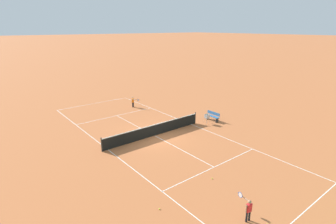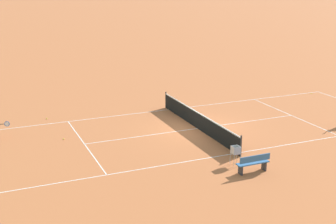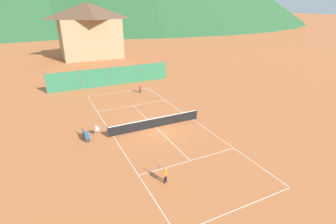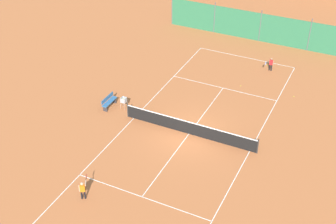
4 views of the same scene
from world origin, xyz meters
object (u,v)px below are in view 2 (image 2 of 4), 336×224
object	(u,v)px
tennis_ball_near_corner	(64,139)
tennis_ball_by_net_left	(312,94)
tennis_net	(198,120)
courtside_bench	(253,163)
ball_hopper	(236,151)
tennis_ball_alley_left	(47,119)

from	to	relation	value
tennis_ball_near_corner	tennis_ball_by_net_left	bearing A→B (deg)	-81.74
tennis_net	tennis_ball_near_corner	xyz separation A→B (m)	(1.10, 7.24, -0.47)
courtside_bench	tennis_ball_by_net_left	bearing A→B (deg)	-48.70
tennis_ball_by_net_left	tennis_ball_near_corner	bearing A→B (deg)	98.26
ball_hopper	courtside_bench	distance (m)	1.10
tennis_ball_by_net_left	ball_hopper	xyz separation A→B (m)	(-9.06, 11.76, 0.63)
tennis_ball_alley_left	tennis_ball_near_corner	world-z (taller)	same
tennis_ball_alley_left	courtside_bench	xyz separation A→B (m)	(-11.42, -7.00, 0.42)
tennis_ball_by_net_left	tennis_ball_alley_left	bearing A→B (deg)	85.91
tennis_net	tennis_ball_by_net_left	xyz separation A→B (m)	(3.75, -11.02, -0.47)
tennis_net	tennis_ball_alley_left	bearing A→B (deg)	55.80
tennis_net	tennis_ball_near_corner	bearing A→B (deg)	81.33
tennis_ball_near_corner	courtside_bench	size ratio (longest dim) A/B	0.04
courtside_bench	tennis_ball_alley_left	bearing A→B (deg)	31.48
ball_hopper	tennis_net	bearing A→B (deg)	-7.98
tennis_ball_near_corner	courtside_bench	distance (m)	10.07
tennis_ball_alley_left	ball_hopper	world-z (taller)	ball_hopper
tennis_ball_alley_left	ball_hopper	distance (m)	12.39
tennis_ball_near_corner	tennis_ball_by_net_left	size ratio (longest dim) A/B	1.00
tennis_net	tennis_ball_by_net_left	size ratio (longest dim) A/B	139.09
tennis_ball_alley_left	tennis_ball_by_net_left	world-z (taller)	same
tennis_ball_alley_left	ball_hopper	size ratio (longest dim) A/B	0.07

